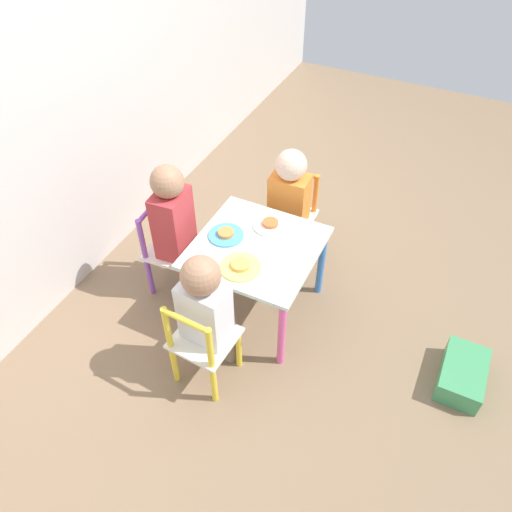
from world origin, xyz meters
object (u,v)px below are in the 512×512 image
object	(u,v)px
kids_table	(256,256)
plate_left	(240,266)
plate_back	(226,235)
chair_yellow	(202,344)
chair_purple	(170,250)
child_back	(176,222)
plate_right	(270,224)
storage_bin	(462,374)
child_left	(207,307)
chair_orange	(291,218)
child_right	(288,199)

from	to	relation	value
kids_table	plate_left	world-z (taller)	plate_left
kids_table	plate_back	xyz separation A→B (m)	(0.00, 0.16, 0.07)
chair_yellow	plate_back	size ratio (longest dim) A/B	3.01
chair_purple	child_back	distance (m)	0.22
plate_right	storage_bin	distance (m)	1.13
child_back	child_left	xyz separation A→B (m)	(-0.38, -0.39, -0.02)
chair_purple	chair_yellow	world-z (taller)	same
chair_yellow	kids_table	bearing A→B (deg)	-90.00
child_left	plate_back	distance (m)	0.44
plate_right	plate_left	bearing A→B (deg)	180.00
storage_bin	chair_orange	bearing A→B (deg)	66.24
chair_purple	child_back	size ratio (longest dim) A/B	0.66
child_right	child_back	world-z (taller)	child_back
chair_orange	storage_bin	size ratio (longest dim) A/B	1.65
chair_orange	chair_yellow	world-z (taller)	same
chair_purple	child_left	world-z (taller)	child_left
kids_table	chair_orange	size ratio (longest dim) A/B	1.12
child_right	plate_back	world-z (taller)	child_right
chair_orange	plate_left	distance (m)	0.67
child_right	chair_yellow	bearing A→B (deg)	-92.93
chair_purple	plate_back	distance (m)	0.38
child_back	child_left	size ratio (longest dim) A/B	1.07
child_back	plate_back	world-z (taller)	child_back
child_back	plate_back	xyz separation A→B (m)	(0.04, -0.26, -0.01)
chair_orange	chair_purple	bearing A→B (deg)	-133.64
kids_table	child_back	distance (m)	0.43
child_back	child_right	bearing A→B (deg)	-46.48
plate_back	plate_left	xyz separation A→B (m)	(-0.16, -0.16, 0.00)
plate_right	plate_back	xyz separation A→B (m)	(-0.16, 0.16, -0.00)
chair_orange	plate_right	world-z (taller)	chair_orange
chair_orange	chair_purple	distance (m)	0.69
child_right	child_left	bearing A→B (deg)	-92.74
kids_table	chair_purple	bearing A→B (deg)	94.78
kids_table	child_back	bearing A→B (deg)	94.78
plate_back	kids_table	bearing A→B (deg)	-90.00
chair_orange	chair_purple	xyz separation A→B (m)	(-0.52, 0.46, 0.00)
plate_right	kids_table	bearing A→B (deg)	180.00
kids_table	chair_purple	xyz separation A→B (m)	(-0.04, 0.48, -0.13)
child_right	child_back	bearing A→B (deg)	-133.77
child_back	chair_purple	bearing A→B (deg)	90.00
child_back	storage_bin	distance (m)	1.52
chair_purple	child_right	distance (m)	0.67
chair_purple	child_left	distance (m)	0.62
child_back	child_left	distance (m)	0.55
chair_yellow	child_back	distance (m)	0.63
kids_table	plate_back	bearing A→B (deg)	90.00
plate_back	chair_orange	bearing A→B (deg)	-16.58
chair_purple	child_right	bearing A→B (deg)	-50.09
child_right	plate_left	size ratio (longest dim) A/B	3.80
plate_right	plate_back	distance (m)	0.23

